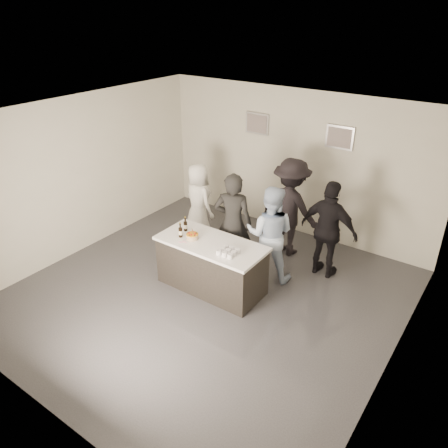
{
  "coord_description": "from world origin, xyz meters",
  "views": [
    {
      "loc": [
        3.74,
        -4.79,
        4.47
      ],
      "look_at": [
        0.0,
        0.5,
        1.15
      ],
      "focal_mm": 35.0,
      "sensor_mm": 36.0,
      "label": 1
    }
  ],
  "objects_px": {
    "bar_counter": "(211,265)",
    "person_guest_left": "(198,201)",
    "beer_bottle_b": "(180,230)",
    "person_main_black": "(233,223)",
    "cake": "(192,237)",
    "person_main_blue": "(270,234)",
    "person_guest_back": "(290,207)",
    "person_guest_right": "(329,230)",
    "beer_bottle_a": "(185,224)"
  },
  "relations": [
    {
      "from": "cake",
      "to": "person_guest_right",
      "type": "distance_m",
      "value": 2.38
    },
    {
      "from": "cake",
      "to": "person_main_black",
      "type": "bearing_deg",
      "value": 70.87
    },
    {
      "from": "beer_bottle_b",
      "to": "person_guest_left",
      "type": "distance_m",
      "value": 1.79
    },
    {
      "from": "person_main_blue",
      "to": "person_guest_back",
      "type": "distance_m",
      "value": 1.02
    },
    {
      "from": "bar_counter",
      "to": "person_guest_back",
      "type": "distance_m",
      "value": 1.99
    },
    {
      "from": "beer_bottle_b",
      "to": "person_guest_left",
      "type": "height_order",
      "value": "person_guest_left"
    },
    {
      "from": "bar_counter",
      "to": "beer_bottle_a",
      "type": "height_order",
      "value": "beer_bottle_a"
    },
    {
      "from": "person_main_black",
      "to": "person_main_blue",
      "type": "height_order",
      "value": "person_main_black"
    },
    {
      "from": "bar_counter",
      "to": "cake",
      "type": "relative_size",
      "value": 8.97
    },
    {
      "from": "person_main_black",
      "to": "person_main_blue",
      "type": "distance_m",
      "value": 0.7
    },
    {
      "from": "cake",
      "to": "person_main_blue",
      "type": "distance_m",
      "value": 1.34
    },
    {
      "from": "person_main_black",
      "to": "beer_bottle_b",
      "type": "bearing_deg",
      "value": 39.5
    },
    {
      "from": "beer_bottle_a",
      "to": "person_main_blue",
      "type": "bearing_deg",
      "value": 32.19
    },
    {
      "from": "beer_bottle_a",
      "to": "beer_bottle_b",
      "type": "bearing_deg",
      "value": -71.17
    },
    {
      "from": "bar_counter",
      "to": "person_main_black",
      "type": "distance_m",
      "value": 0.87
    },
    {
      "from": "bar_counter",
      "to": "person_main_black",
      "type": "bearing_deg",
      "value": 94.06
    },
    {
      "from": "bar_counter",
      "to": "person_guest_left",
      "type": "bearing_deg",
      "value": 134.57
    },
    {
      "from": "beer_bottle_a",
      "to": "beer_bottle_b",
      "type": "height_order",
      "value": "same"
    },
    {
      "from": "cake",
      "to": "person_main_black",
      "type": "height_order",
      "value": "person_main_black"
    },
    {
      "from": "person_guest_back",
      "to": "person_main_black",
      "type": "bearing_deg",
      "value": 71.75
    },
    {
      "from": "beer_bottle_a",
      "to": "person_main_black",
      "type": "height_order",
      "value": "person_main_black"
    },
    {
      "from": "beer_bottle_b",
      "to": "person_main_black",
      "type": "bearing_deg",
      "value": 60.95
    },
    {
      "from": "person_main_blue",
      "to": "person_guest_right",
      "type": "bearing_deg",
      "value": -158.74
    },
    {
      "from": "cake",
      "to": "person_main_blue",
      "type": "xyz_separation_m",
      "value": [
        0.96,
        0.94,
        -0.06
      ]
    },
    {
      "from": "person_guest_left",
      "to": "person_guest_back",
      "type": "height_order",
      "value": "person_guest_back"
    },
    {
      "from": "beer_bottle_b",
      "to": "person_main_blue",
      "type": "xyz_separation_m",
      "value": [
        1.16,
        1.0,
        -0.15
      ]
    },
    {
      "from": "beer_bottle_a",
      "to": "person_guest_left",
      "type": "xyz_separation_m",
      "value": [
        -0.78,
        1.33,
        -0.24
      ]
    },
    {
      "from": "person_main_black",
      "to": "person_guest_right",
      "type": "bearing_deg",
      "value": -172.61
    },
    {
      "from": "beer_bottle_a",
      "to": "cake",
      "type": "bearing_deg",
      "value": -29.46
    },
    {
      "from": "cake",
      "to": "beer_bottle_a",
      "type": "height_order",
      "value": "beer_bottle_a"
    },
    {
      "from": "cake",
      "to": "person_guest_left",
      "type": "height_order",
      "value": "person_guest_left"
    },
    {
      "from": "bar_counter",
      "to": "person_main_blue",
      "type": "relative_size",
      "value": 1.06
    },
    {
      "from": "beer_bottle_b",
      "to": "person_guest_right",
      "type": "relative_size",
      "value": 0.14
    },
    {
      "from": "cake",
      "to": "person_main_blue",
      "type": "relative_size",
      "value": 0.12
    },
    {
      "from": "person_guest_left",
      "to": "beer_bottle_b",
      "type": "bearing_deg",
      "value": 136.67
    },
    {
      "from": "cake",
      "to": "person_guest_right",
      "type": "relative_size",
      "value": 0.11
    },
    {
      "from": "person_guest_left",
      "to": "person_guest_back",
      "type": "bearing_deg",
      "value": -148.58
    },
    {
      "from": "cake",
      "to": "beer_bottle_b",
      "type": "xyz_separation_m",
      "value": [
        -0.2,
        -0.06,
        0.09
      ]
    },
    {
      "from": "person_main_blue",
      "to": "person_guest_left",
      "type": "relative_size",
      "value": 1.11
    },
    {
      "from": "person_main_black",
      "to": "person_guest_left",
      "type": "relative_size",
      "value": 1.2
    },
    {
      "from": "person_guest_left",
      "to": "person_guest_right",
      "type": "relative_size",
      "value": 0.87
    },
    {
      "from": "person_guest_right",
      "to": "bar_counter",
      "type": "bearing_deg",
      "value": 50.97
    },
    {
      "from": "beer_bottle_b",
      "to": "person_main_black",
      "type": "distance_m",
      "value": 0.99
    },
    {
      "from": "beer_bottle_b",
      "to": "person_guest_back",
      "type": "xyz_separation_m",
      "value": [
        1.03,
        2.01,
        -0.06
      ]
    },
    {
      "from": "person_guest_right",
      "to": "person_guest_back",
      "type": "bearing_deg",
      "value": -15.56
    },
    {
      "from": "person_main_black",
      "to": "person_main_blue",
      "type": "xyz_separation_m",
      "value": [
        0.68,
        0.14,
        -0.06
      ]
    },
    {
      "from": "person_main_blue",
      "to": "person_guest_right",
      "type": "xyz_separation_m",
      "value": [
        0.79,
        0.68,
        0.02
      ]
    },
    {
      "from": "bar_counter",
      "to": "person_guest_right",
      "type": "xyz_separation_m",
      "value": [
        1.42,
        1.53,
        0.45
      ]
    },
    {
      "from": "bar_counter",
      "to": "beer_bottle_a",
      "type": "relative_size",
      "value": 7.15
    },
    {
      "from": "bar_counter",
      "to": "person_guest_back",
      "type": "relative_size",
      "value": 0.96
    }
  ]
}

